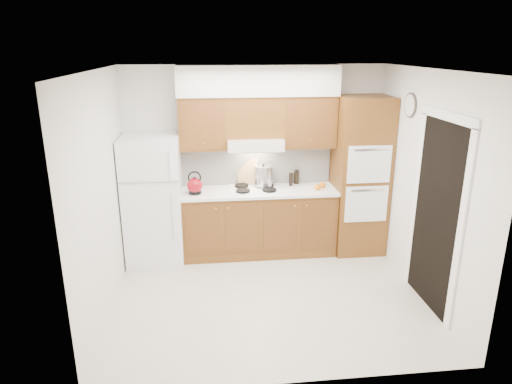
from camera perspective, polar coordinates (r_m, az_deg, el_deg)
floor at (r=5.58m, az=1.58°, el=-12.72°), size 3.60×3.60×0.00m
ceiling at (r=4.81m, az=1.85°, el=15.03°), size 3.60×3.60×0.00m
wall_back at (r=6.48m, az=-0.15°, el=4.12°), size 3.60×0.02×2.60m
wall_left at (r=5.12m, az=-18.67°, el=-0.59°), size 0.02×3.00×2.60m
wall_right at (r=5.58m, az=20.34°, el=0.73°), size 0.02×3.00×2.60m
fridge at (r=6.26m, az=-12.68°, el=-1.01°), size 0.75×0.72×1.72m
base_cabinets at (r=6.45m, az=0.36°, el=-3.86°), size 2.11×0.60×0.90m
countertop at (r=6.28m, az=0.38°, el=0.10°), size 2.13×0.62×0.04m
backsplash at (r=6.48m, az=0.08°, el=3.41°), size 2.11×0.03×0.56m
oven_cabinet at (r=6.53m, az=12.83°, el=1.98°), size 0.70×0.65×2.20m
upper_cab_left at (r=6.17m, az=-6.68°, el=8.53°), size 0.63×0.33×0.70m
upper_cab_right at (r=6.32m, az=6.54°, el=8.76°), size 0.73×0.33×0.70m
range_hood at (r=6.19m, az=-0.16°, el=6.10°), size 0.75×0.45×0.15m
upper_cab_over_hood at (r=6.19m, az=-0.22°, el=9.39°), size 0.75×0.33×0.55m
soffit at (r=6.13m, az=0.27°, el=13.77°), size 2.13×0.36×0.40m
cooktop at (r=6.29m, az=-0.09°, el=0.36°), size 0.74×0.50×0.01m
doorway at (r=5.36m, az=21.56°, el=-2.93°), size 0.02×0.90×2.10m
wall_clock at (r=5.89m, az=18.74°, el=10.24°), size 0.02×0.30×0.30m
kettle at (r=6.13m, az=-7.66°, el=0.78°), size 0.21×0.21×0.21m
cutting_board at (r=6.46m, az=-1.04°, el=2.61°), size 0.30×0.15×0.37m
stock_pot at (r=6.36m, az=0.92°, el=2.05°), size 0.28×0.28×0.27m
condiment_a at (r=6.46m, az=4.37°, el=1.58°), size 0.06×0.06×0.19m
condiment_b at (r=6.56m, az=5.12°, el=1.89°), size 0.08×0.08×0.20m
condiment_c at (r=6.57m, az=4.96°, el=1.76°), size 0.06×0.06×0.17m
orange_near at (r=6.42m, az=8.30°, el=0.87°), size 0.11×0.11×0.08m
orange_far at (r=6.32m, az=7.67°, el=0.61°), size 0.09×0.09×0.08m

